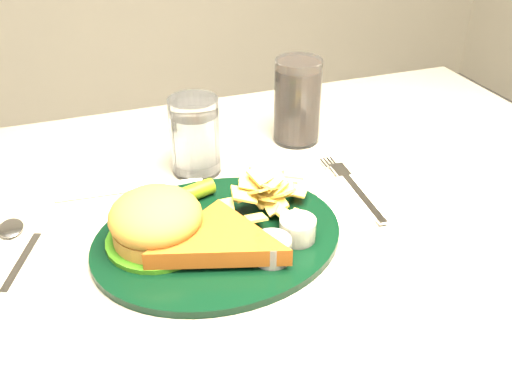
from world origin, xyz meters
The scene contains 6 objects.
dinner_plate centered at (-0.03, -0.03, 0.79)m, with size 0.31×0.26×0.07m, color black, non-canonical shape.
water_glass centered at (-0.01, 0.15, 0.81)m, with size 0.07×0.07×0.11m, color white.
cola_glass centered at (0.16, 0.19, 0.82)m, with size 0.07×0.07×0.14m, color black.
fork_napkin centered at (0.18, 0.00, 0.76)m, with size 0.12×0.16×0.01m, color white, non-canonical shape.
spoon centered at (-0.26, 0.01, 0.75)m, with size 0.04×0.15×0.01m, color silver, non-canonical shape.
wrapped_straw centered at (-0.12, 0.12, 0.75)m, with size 0.20×0.07×0.01m, color white, non-canonical shape.
Camera 1 is at (-0.18, -0.57, 1.17)m, focal length 40.00 mm.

